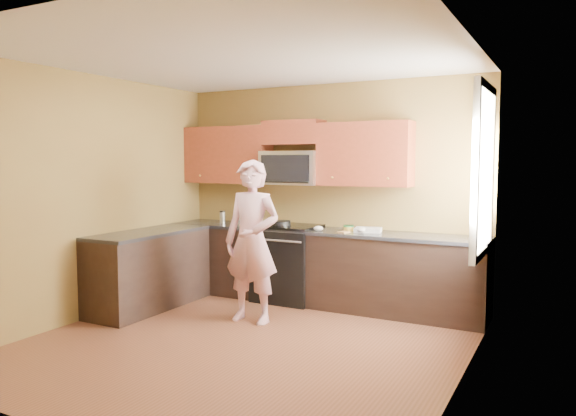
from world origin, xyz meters
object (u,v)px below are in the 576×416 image
Objects in this scene: stove at (288,263)px; microwave at (292,185)px; frying_pan at (281,225)px; woman at (252,241)px; butter_tub at (349,231)px; travel_mug at (223,223)px.

microwave reaches higher than stove.
microwave reaches higher than frying_pan.
butter_tub is (0.71, 1.02, 0.04)m from woman.
microwave is 6.25× the size of butter_tub.
woman is 1.25m from butter_tub.
travel_mug is at bearing -179.33° from butter_tub.
stove is 0.54× the size of woman.
microwave reaches higher than travel_mug.
travel_mug is at bearing 135.64° from woman.
frying_pan is at bearing -158.78° from stove.
frying_pan is at bearing -3.06° from travel_mug.
woman is 1.47m from travel_mug.
travel_mug is at bearing -163.43° from frying_pan.
microwave is 4.63× the size of travel_mug.
travel_mug reaches higher than stove.
woman reaches higher than butter_tub.
woman is 10.72× the size of travel_mug.
woman reaches higher than stove.
microwave is at bearing 82.30° from frying_pan.
stove is 1.25× the size of microwave.
frying_pan reaches higher than butter_tub.
butter_tub is 0.74× the size of travel_mug.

